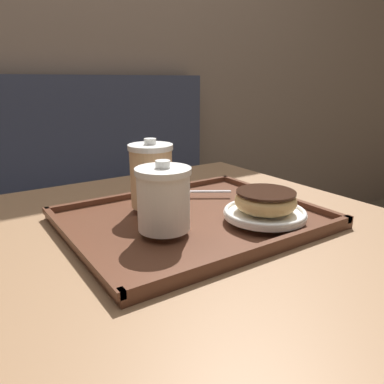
% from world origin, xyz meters
% --- Properties ---
extents(wall_behind, '(8.00, 0.05, 2.40)m').
position_xyz_m(wall_behind, '(0.00, 1.10, 1.20)').
color(wall_behind, '#7A6656').
rests_on(wall_behind, ground_plane).
extents(booth_bench, '(1.56, 0.44, 1.00)m').
position_xyz_m(booth_bench, '(-0.09, 0.87, 0.32)').
color(booth_bench, '#33384C').
rests_on(booth_bench, ground_plane).
extents(cafe_table, '(0.79, 0.86, 0.71)m').
position_xyz_m(cafe_table, '(0.00, 0.00, 0.54)').
color(cafe_table, '#846042').
rests_on(cafe_table, ground_plane).
extents(serving_tray, '(0.47, 0.38, 0.02)m').
position_xyz_m(serving_tray, '(-0.00, 0.01, 0.72)').
color(serving_tray, '#512D1E').
rests_on(serving_tray, cafe_table).
extents(coffee_cup_front, '(0.09, 0.09, 0.12)m').
position_xyz_m(coffee_cup_front, '(-0.09, -0.03, 0.79)').
color(coffee_cup_front, white).
rests_on(coffee_cup_front, serving_tray).
extents(coffee_cup_rear, '(0.09, 0.09, 0.14)m').
position_xyz_m(coffee_cup_rear, '(-0.05, 0.09, 0.80)').
color(coffee_cup_rear, '#E0B784').
rests_on(coffee_cup_rear, serving_tray).
extents(plate_with_chocolate_donut, '(0.15, 0.15, 0.01)m').
position_xyz_m(plate_with_chocolate_donut, '(0.09, -0.08, 0.74)').
color(plate_with_chocolate_donut, white).
rests_on(plate_with_chocolate_donut, serving_tray).
extents(donut_chocolate_glazed, '(0.11, 0.11, 0.04)m').
position_xyz_m(donut_chocolate_glazed, '(0.09, -0.08, 0.77)').
color(donut_chocolate_glazed, '#DBB270').
rests_on(donut_chocolate_glazed, plate_with_chocolate_donut).
extents(spoon, '(0.13, 0.09, 0.01)m').
position_xyz_m(spoon, '(0.05, 0.13, 0.74)').
color(spoon, silver).
rests_on(spoon, serving_tray).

